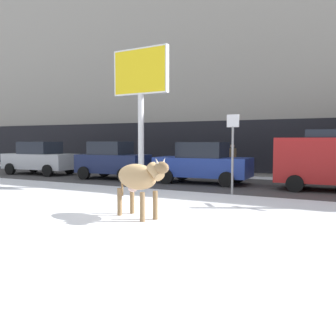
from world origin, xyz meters
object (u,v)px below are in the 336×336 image
billboard (141,80)px  pedestrian_near_billboard (232,161)px  car_silver_sedan (40,158)px  car_navy_hatchback (113,160)px  cow_tan (138,178)px  street_sign (233,148)px  car_blue_sedan (203,163)px

billboard → pedestrian_near_billboard: bearing=69.1°
car_silver_sedan → car_navy_hatchback: bearing=-1.1°
cow_tan → pedestrian_near_billboard: 10.41m
car_navy_hatchback → street_sign: street_sign is taller
car_navy_hatchback → billboard: bearing=-35.9°
car_navy_hatchback → street_sign: bearing=-18.8°
cow_tan → car_silver_sedan: car_silver_sedan is taller
cow_tan → street_sign: 4.99m
pedestrian_near_billboard → street_sign: size_ratio=0.61×
billboard → car_blue_sedan: billboard is taller
billboard → car_blue_sedan: size_ratio=1.30×
cow_tan → car_silver_sedan: size_ratio=0.45×
billboard → car_navy_hatchback: 5.12m
cow_tan → car_blue_sedan: 7.77m
street_sign → cow_tan: bearing=-98.9°
cow_tan → car_silver_sedan: bearing=147.0°
cow_tan → car_navy_hatchback: (-6.24, 7.28, -0.07)m
pedestrian_near_billboard → street_sign: (1.86, -5.47, 0.79)m
car_silver_sedan → street_sign: size_ratio=1.52×
car_silver_sedan → car_blue_sedan: 9.83m
car_blue_sedan → cow_tan: bearing=-78.6°
billboard → car_navy_hatchback: size_ratio=1.55×
car_silver_sedan → car_navy_hatchback: 5.13m
car_blue_sedan → pedestrian_near_billboard: 2.77m
billboard → car_silver_sedan: bearing=164.1°
cow_tan → pedestrian_near_billboard: bearing=96.0°
billboard → pedestrian_near_billboard: (2.03, 5.33, -3.43)m
billboard → car_navy_hatchback: bearing=144.1°
pedestrian_near_billboard → street_sign: 5.83m
billboard → car_silver_sedan: billboard is taller
car_navy_hatchback → car_blue_sedan: 4.71m
cow_tan → street_sign: (0.76, 4.89, 0.68)m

